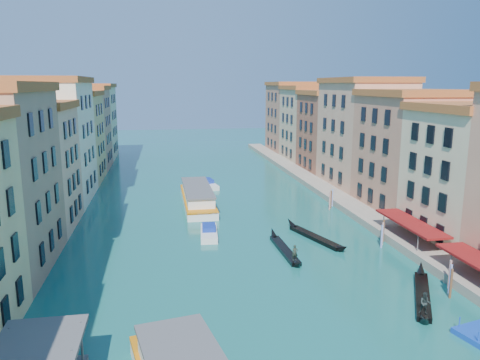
{
  "coord_description": "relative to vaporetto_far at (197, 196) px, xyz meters",
  "views": [
    {
      "loc": [
        -7.84,
        -11.91,
        19.67
      ],
      "look_at": [
        2.74,
        49.91,
        6.87
      ],
      "focal_mm": 35.0,
      "sensor_mm": 36.0,
      "label": 1
    }
  ],
  "objects": [
    {
      "name": "motorboat_mid",
      "position": [
        0.15,
        -16.92,
        -0.83
      ],
      "size": [
        2.71,
        6.96,
        1.41
      ],
      "rotation": [
        0.0,
        0.0,
        -0.09
      ],
      "color": "white",
      "rests_on": "ground"
    },
    {
      "name": "motorboat_far",
      "position": [
        3.07,
        13.24,
        -0.77
      ],
      "size": [
        3.71,
        7.83,
        1.56
      ],
      "rotation": [
        0.0,
        0.0,
        0.19
      ],
      "color": "silver",
      "rests_on": "ground"
    },
    {
      "name": "left_bank_palazzos",
      "position": [
        -23.95,
        0.55,
        8.33
      ],
      "size": [
        12.8,
        128.4,
        21.0
      ],
      "color": "beige",
      "rests_on": "ground"
    },
    {
      "name": "mooring_poles_right",
      "position": [
        21.15,
        -35.33,
        -0.07
      ],
      "size": [
        1.44,
        54.24,
        3.2
      ],
      "color": "brown",
      "rests_on": "ground"
    },
    {
      "name": "vaporetto_far",
      "position": [
        0.0,
        0.0,
        0.0
      ],
      "size": [
        4.71,
        20.53,
        3.05
      ],
      "rotation": [
        0.0,
        0.0,
        0.0
      ],
      "color": "white",
      "rests_on": "ground"
    },
    {
      "name": "right_bank_palazzos",
      "position": [
        32.05,
        0.87,
        8.37
      ],
      "size": [
        12.8,
        128.4,
        21.0
      ],
      "color": "#AB443B",
      "rests_on": "ground"
    },
    {
      "name": "quay",
      "position": [
        24.05,
        0.87,
        -0.87
      ],
      "size": [
        4.0,
        140.0,
        1.0
      ],
      "primitive_type": "cube",
      "color": "gray",
      "rests_on": "ground"
    },
    {
      "name": "gondola_fore",
      "position": [
        8.45,
        -24.53,
        -0.95
      ],
      "size": [
        1.38,
        12.57,
        2.51
      ],
      "rotation": [
        0.0,
        0.0,
        0.02
      ],
      "color": "black",
      "rests_on": "ground"
    },
    {
      "name": "gondola_right",
      "position": [
        17.91,
        -38.87,
        -0.86
      ],
      "size": [
        7.35,
        12.2,
        2.67
      ],
      "rotation": [
        0.0,
        0.0,
        -0.5
      ],
      "color": "black",
      "rests_on": "ground"
    },
    {
      "name": "gondola_far",
      "position": [
        13.49,
        -20.4,
        -0.99
      ],
      "size": [
        5.02,
        12.81,
        1.87
      ],
      "rotation": [
        0.0,
        0.0,
        0.31
      ],
      "color": "black",
      "rests_on": "ground"
    }
  ]
}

